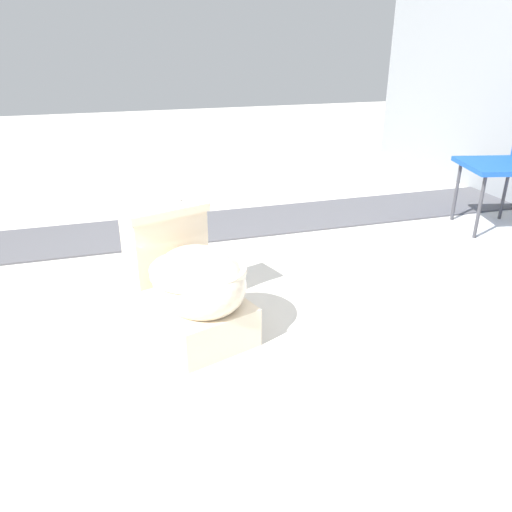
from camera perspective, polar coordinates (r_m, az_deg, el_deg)
name	(u,v)px	position (r m, az deg, el deg)	size (l,w,h in m)	color
ground_plane	(217,325)	(2.23, -4.47, -7.87)	(14.00, 14.00, 0.00)	beige
gravel_strip	(250,222)	(3.42, -0.70, 3.93)	(0.56, 8.00, 0.01)	#4C4C51
toilet	(189,282)	(2.13, -7.71, -2.92)	(0.71, 0.55, 0.52)	beige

